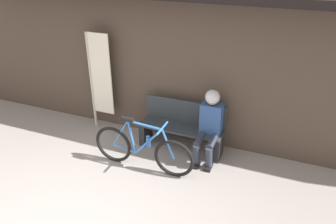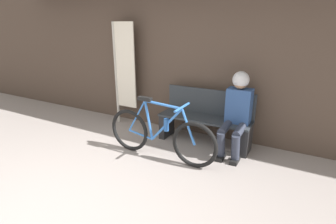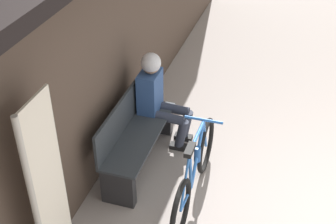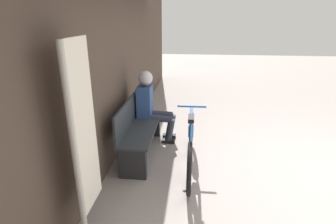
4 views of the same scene
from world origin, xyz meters
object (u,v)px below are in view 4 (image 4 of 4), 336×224
(person_seated, at_px, (151,102))
(banner_pole, at_px, (83,137))
(park_bench_near, at_px, (139,130))
(bicycle, at_px, (190,146))

(person_seated, height_order, banner_pole, banner_pole)
(park_bench_near, height_order, person_seated, person_seated)
(park_bench_near, bearing_deg, banner_pole, 176.44)
(park_bench_near, relative_size, banner_pole, 0.77)
(park_bench_near, distance_m, banner_pole, 1.76)
(banner_pole, bearing_deg, bicycle, -34.66)
(bicycle, distance_m, banner_pole, 1.69)
(bicycle, bearing_deg, person_seated, 38.11)
(bicycle, bearing_deg, banner_pole, 145.34)
(park_bench_near, relative_size, person_seated, 1.20)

